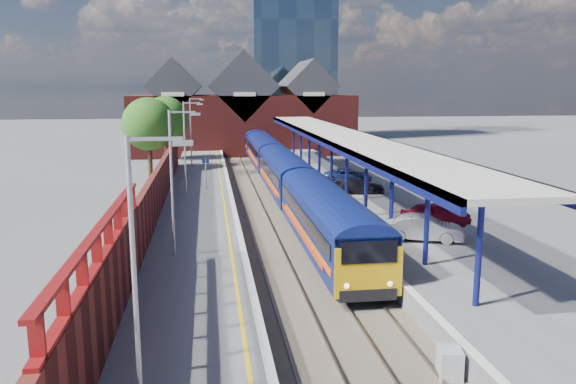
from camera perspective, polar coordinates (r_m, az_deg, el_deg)
name	(u,v)px	position (r m, az deg, el deg)	size (l,w,h in m)	color
ground	(261,187)	(51.66, -2.71, 0.50)	(240.00, 240.00, 0.00)	#5B5B5E
ballast_bed	(274,210)	(41.89, -1.41, -1.83)	(6.00, 76.00, 0.06)	#473D33
rails	(274,209)	(41.87, -1.41, -1.71)	(4.51, 76.00, 0.14)	slate
left_platform	(200,206)	(41.53, -8.98, -1.40)	(5.00, 76.00, 1.00)	#565659
right_platform	(352,201)	(42.89, 6.57, -0.96)	(6.00, 76.00, 1.00)	#565659
coping_left	(232,198)	(41.45, -5.75, -0.61)	(0.30, 76.00, 0.05)	silver
coping_right	(316,196)	(42.16, 2.83, -0.38)	(0.30, 76.00, 0.05)	silver
yellow_line	(223,198)	(41.44, -6.58, -0.66)	(0.14, 76.00, 0.01)	yellow
train	(274,160)	(54.47, -1.47, 3.28)	(2.87, 65.90, 3.45)	#0C1858
canopy	(341,137)	(43.96, 5.40, 5.60)	(4.50, 52.00, 4.48)	#0D1351
lamp_post_a	(140,266)	(13.37, -14.81, -7.31)	(1.48, 0.18, 7.00)	#A5A8AA
lamp_post_b	(174,174)	(26.99, -11.46, 1.78)	(1.48, 0.18, 7.00)	#A5A8AA
lamp_post_c	(187,142)	(42.86, -10.27, 5.01)	(1.48, 0.18, 7.00)	#A5A8AA
lamp_post_d	(192,127)	(58.80, -9.72, 6.49)	(1.48, 0.18, 7.00)	#A5A8AA
platform_sign	(206,168)	(45.09, -8.36, 2.38)	(0.55, 0.08, 2.50)	#A5A8AA
brick_wall	(154,198)	(34.97, -13.47, -0.55)	(0.35, 50.00, 3.86)	maroon
station_building	(242,114)	(78.87, -4.69, 7.93)	(30.00, 12.12, 13.78)	maroon
glass_tower	(290,23)	(102.33, 0.24, 16.83)	(14.20, 14.20, 40.30)	#47607A
tree_near	(150,126)	(56.94, -13.83, 6.57)	(5.20, 5.20, 8.10)	#382314
tree_far	(166,121)	(64.82, -12.26, 7.08)	(5.20, 5.20, 8.10)	#382314
parked_car_red	(436,214)	(34.11, 14.79, -2.17)	(1.66, 4.14, 1.41)	maroon
parked_car_silver	(424,228)	(30.66, 13.62, -3.59)	(1.43, 4.10, 1.35)	#ABACB0
parked_car_dark	(359,186)	(43.55, 7.18, 0.65)	(1.63, 4.00, 1.16)	black
parked_car_blue	(348,175)	(48.62, 6.13, 1.70)	(1.91, 4.13, 1.15)	navy
relay_cabinet	(450,363)	(19.08, 16.09, -16.38)	(0.70, 0.90, 1.00)	#A4A6A9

